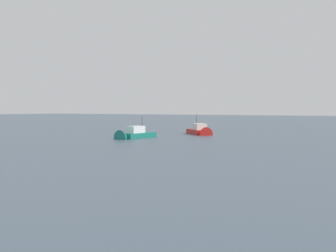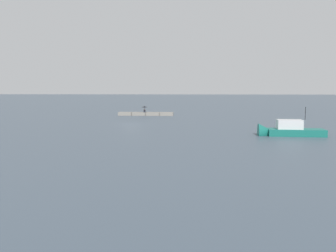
# 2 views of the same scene
# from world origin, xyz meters

# --- Properties ---
(ground_plane) EXTENTS (500.00, 500.00, 0.00)m
(ground_plane) POSITION_xyz_m (0.00, 0.00, 0.00)
(ground_plane) COLOR #475666
(seawall_pier) EXTENTS (11.30, 1.78, 0.69)m
(seawall_pier) POSITION_xyz_m (-0.00, -18.00, 0.34)
(seawall_pier) COLOR gray
(seawall_pier) RESTS_ON ground_plane
(person_seated_dark_left) EXTENTS (0.44, 0.64, 0.73)m
(person_seated_dark_left) POSITION_xyz_m (0.26, -17.82, 0.94)
(person_seated_dark_left) COLOR #1E2333
(person_seated_dark_left) RESTS_ON seawall_pier
(umbrella_open_black) EXTENTS (1.25, 1.25, 1.27)m
(umbrella_open_black) POSITION_xyz_m (0.27, -17.92, 1.80)
(umbrella_open_black) COLOR black
(umbrella_open_black) RESTS_ON seawall_pier
(motorboat_teal_far) EXTENTS (7.85, 2.83, 4.33)m
(motorboat_teal_far) POSITION_xyz_m (-20.65, 12.59, 0.46)
(motorboat_teal_far) COLOR #197266
(motorboat_teal_far) RESTS_ON ground_plane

